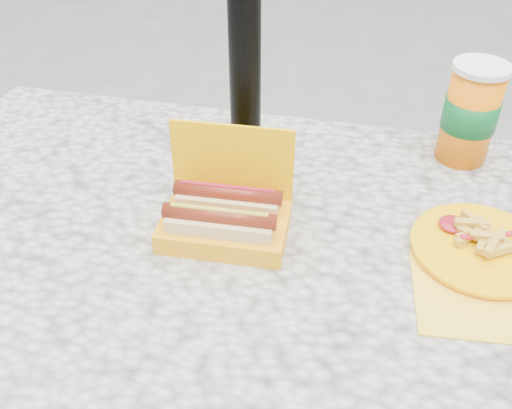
# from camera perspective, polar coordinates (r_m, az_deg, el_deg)

# --- Properties ---
(picnic_table) EXTENTS (1.20, 0.80, 0.75)m
(picnic_table) POSITION_cam_1_polar(r_m,az_deg,el_deg) (0.97, -3.15, -8.13)
(picnic_table) COLOR beige
(picnic_table) RESTS_ON ground
(hotdog_box) EXTENTS (0.20, 0.14, 0.16)m
(hotdog_box) POSITION_cam_1_polar(r_m,az_deg,el_deg) (0.88, -3.11, -1.09)
(hotdog_box) COLOR #FFB400
(hotdog_box) RESTS_ON picnic_table
(fries_plate) EXTENTS (0.21, 0.29, 0.04)m
(fries_plate) POSITION_cam_1_polar(r_m,az_deg,el_deg) (0.92, 21.44, -4.26)
(fries_plate) COLOR yellow
(fries_plate) RESTS_ON picnic_table
(soda_cup) EXTENTS (0.10, 0.10, 0.18)m
(soda_cup) POSITION_cam_1_polar(r_m,az_deg,el_deg) (1.09, 20.66, 8.56)
(soda_cup) COLOR orange
(soda_cup) RESTS_ON picnic_table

